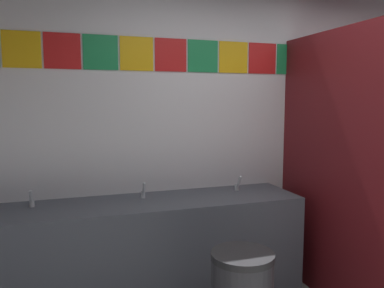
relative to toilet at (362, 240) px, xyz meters
The scene contains 7 objects.
wall_back 1.52m from the toilet, 158.59° to the left, with size 4.48×0.09×2.71m.
vanity_counter 2.00m from the toilet, behind, with size 2.42×0.58×0.82m.
faucet_left 2.87m from the toilet, behind, with size 0.04×0.10×0.14m.
faucet_center 2.08m from the toilet, behind, with size 0.04×0.10×0.14m.
faucet_right 1.33m from the toilet, behind, with size 0.04×0.10×0.14m.
stall_divider 1.05m from the toilet, 127.68° to the right, with size 0.92×1.37×2.12m.
toilet is the anchor object (origin of this frame).
Camera 1 is at (-1.53, -1.33, 1.59)m, focal length 35.71 mm.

